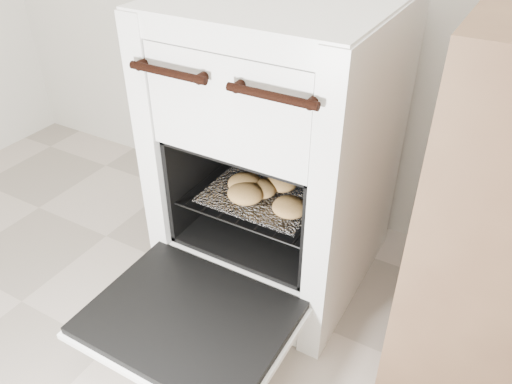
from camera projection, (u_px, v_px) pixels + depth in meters
stove at (279, 156)px, 1.37m from camera, size 0.53×0.59×0.81m
oven_door at (189, 320)px, 1.17m from camera, size 0.48×0.37×0.03m
oven_rack at (269, 191)px, 1.37m from camera, size 0.38×0.37×0.01m
foil_sheet at (266, 192)px, 1.35m from camera, size 0.30×0.26×0.01m
baked_rolls at (266, 188)px, 1.33m from camera, size 0.28×0.28×0.04m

